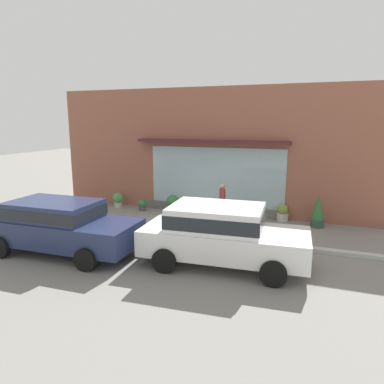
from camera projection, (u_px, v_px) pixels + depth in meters
name	position (u px, v px, depth m)	size (l,w,h in m)	color
ground_plane	(185.00, 234.00, 11.97)	(60.00, 60.00, 0.00)	gray
curb_strip	(183.00, 234.00, 11.77)	(14.00, 0.24, 0.12)	#B2B2AD
storefront	(213.00, 153.00, 14.40)	(14.00, 0.81, 5.14)	#935642
fire_hydrant	(197.00, 213.00, 12.82)	(0.42, 0.38, 0.94)	#4C8C47
pedestrian_with_handbag	(222.00, 201.00, 12.99)	(0.33, 0.62, 1.54)	#9E9384
parked_car_navy	(59.00, 224.00, 10.16)	(4.59, 2.06, 1.53)	navy
parked_car_white	(221.00, 232.00, 9.28)	(4.46, 2.26, 1.61)	white
potted_plant_trailing_edge	(318.00, 212.00, 12.67)	(0.48, 0.48, 1.21)	#33473D
potted_plant_by_entrance	(118.00, 199.00, 15.65)	(0.47, 0.47, 0.67)	#B7B2A3
potted_plant_window_right	(246.00, 211.00, 13.86)	(0.50, 0.50, 0.63)	#33473D
potted_plant_window_left	(142.00, 205.00, 15.09)	(0.35, 0.35, 0.48)	#4C4C51
potted_plant_low_front	(173.00, 203.00, 14.64)	(0.53, 0.53, 0.78)	#9E6042
potted_plant_corner_tall	(283.00, 213.00, 13.48)	(0.42, 0.42, 0.66)	#B7B2A3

